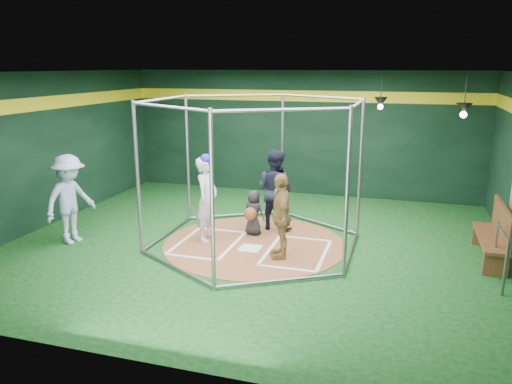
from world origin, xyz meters
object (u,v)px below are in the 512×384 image
(visitor_leopard, at_px, (281,216))
(umpire, at_px, (275,190))
(dugout_bench, at_px, (496,232))
(batter_figure, at_px, (207,198))

(visitor_leopard, height_order, umpire, umpire)
(visitor_leopard, height_order, dugout_bench, visitor_leopard)
(visitor_leopard, bearing_deg, dugout_bench, 84.05)
(batter_figure, bearing_deg, umpire, 44.23)
(batter_figure, xyz_separation_m, dugout_bench, (5.67, 0.55, -0.38))
(visitor_leopard, relative_size, dugout_bench, 0.89)
(dugout_bench, bearing_deg, visitor_leopard, -165.16)
(batter_figure, height_order, umpire, batter_figure)
(visitor_leopard, bearing_deg, umpire, 177.71)
(visitor_leopard, xyz_separation_m, umpire, (-0.55, 1.65, 0.08))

